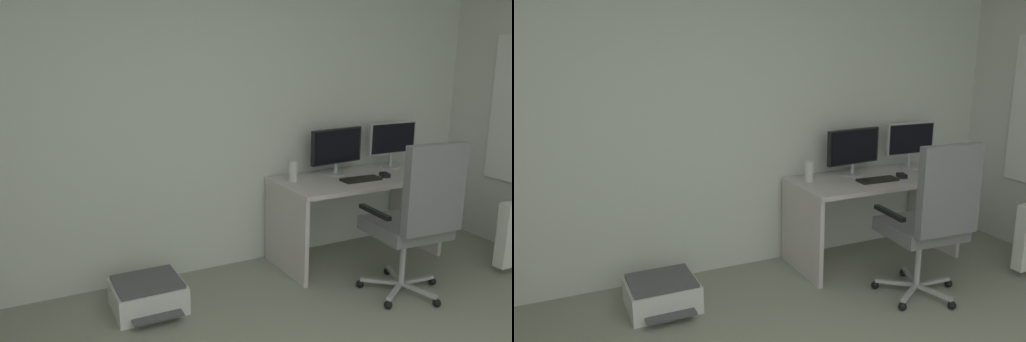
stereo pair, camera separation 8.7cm
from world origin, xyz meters
The scene contains 9 objects.
wall_back centered at (0.00, 2.76, 1.28)m, with size 5.59×0.10×2.56m, color silver.
desk centered at (1.39, 2.36, 0.53)m, with size 1.41×0.68×0.73m.
monitor_main centered at (1.28, 2.52, 0.96)m, with size 0.53×0.18×0.40m.
monitor_secondary centered at (1.88, 2.52, 0.98)m, with size 0.50×0.18×0.41m.
keyboard centered at (1.34, 2.25, 0.74)m, with size 0.34×0.13×0.02m, color black.
computer_mouse centered at (1.60, 2.26, 0.74)m, with size 0.06×0.10×0.03m, color black.
desktop_speaker centered at (0.82, 2.47, 0.81)m, with size 0.07×0.07×0.17m, color silver.
office_chair centered at (1.30, 1.56, 0.64)m, with size 0.63×0.63×1.18m.
printer centered at (-0.46, 2.26, 0.11)m, with size 0.48×0.51×0.22m.
Camera 1 is at (-1.23, -0.99, 1.79)m, focal length 35.70 mm.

